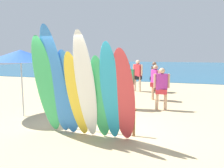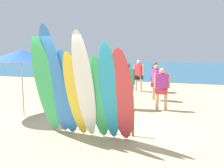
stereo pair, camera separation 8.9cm
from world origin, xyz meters
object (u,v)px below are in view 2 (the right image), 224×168
(surfboard_green_5, at_px, (99,99))
(beachgoer_midbeach, at_px, (155,75))
(beachgoer_strolling, at_px, (139,73))
(surfboard_red_7, at_px, (122,97))
(beachgoer_near_rack, at_px, (127,83))
(surfboard_yellow_3, at_px, (76,96))
(surfboard_rack, at_px, (91,112))
(beach_chair_red, at_px, (63,93))
(surfboard_blue_1, at_px, (55,82))
(beach_chair_blue, at_px, (63,99))
(surfboard_green_0, at_px, (46,87))
(surfboard_blue_2, at_px, (67,94))
(beach_umbrella, at_px, (21,56))
(surfboard_teal_6, at_px, (109,93))
(surfboard_white_4, at_px, (85,88))
(beachgoer_by_water, at_px, (162,86))
(beachgoer_photographing, at_px, (156,80))

(surfboard_green_5, xyz_separation_m, beachgoer_midbeach, (0.29, 7.49, -0.09))
(beachgoer_midbeach, xyz_separation_m, beachgoer_strolling, (-0.89, -0.13, 0.06))
(surfboard_red_7, relative_size, beachgoer_near_rack, 1.32)
(surfboard_yellow_3, xyz_separation_m, surfboard_green_5, (0.60, 0.05, -0.04))
(surfboard_rack, height_order, beach_chair_red, beach_chair_red)
(surfboard_yellow_3, bearing_deg, surfboard_blue_1, -172.54)
(beach_chair_blue, bearing_deg, surfboard_red_7, -24.58)
(surfboard_green_0, height_order, surfboard_blue_1, surfboard_blue_1)
(surfboard_blue_2, distance_m, surfboard_green_5, 0.88)
(surfboard_yellow_3, bearing_deg, beach_chair_blue, 131.70)
(surfboard_red_7, xyz_separation_m, beach_umbrella, (-3.84, 1.26, 0.91))
(surfboard_red_7, relative_size, beachgoer_midbeach, 1.40)
(surfboard_green_5, bearing_deg, beachgoer_strolling, 94.73)
(beachgoer_strolling, bearing_deg, surfboard_teal_6, 124.74)
(surfboard_white_4, xyz_separation_m, beach_umbrella, (-2.96, 1.40, 0.72))
(beachgoer_midbeach, xyz_separation_m, beach_chair_blue, (-2.63, -5.19, -0.52))
(surfboard_white_4, height_order, surfboard_teal_6, surfboard_white_4)
(surfboard_blue_1, bearing_deg, beach_chair_red, 119.39)
(surfboard_rack, xyz_separation_m, beachgoer_by_water, (1.54, 2.99, 0.36))
(beachgoer_midbeach, relative_size, beach_umbrella, 0.74)
(surfboard_yellow_3, relative_size, surfboard_red_7, 0.97)
(surfboard_green_0, bearing_deg, surfboard_yellow_3, -3.14)
(surfboard_teal_6, xyz_separation_m, surfboard_red_7, (0.30, 0.03, -0.07))
(surfboard_green_0, xyz_separation_m, surfboard_green_5, (1.43, 0.06, -0.23))
(surfboard_red_7, distance_m, beachgoer_near_rack, 3.38)
(surfboard_teal_6, height_order, beach_chair_blue, surfboard_teal_6)
(beachgoer_by_water, bearing_deg, beachgoer_strolling, 98.03)
(surfboard_blue_1, bearing_deg, beachgoer_by_water, 59.01)
(surfboard_rack, bearing_deg, surfboard_teal_6, -38.78)
(surfboard_rack, distance_m, surfboard_teal_6, 1.14)
(beachgoer_midbeach, bearing_deg, surfboard_blue_1, -176.80)
(surfboard_red_7, distance_m, beach_umbrella, 4.14)
(surfboard_red_7, xyz_separation_m, beachgoer_midbeach, (-0.29, 7.51, -0.17))
(surfboard_white_4, height_order, beachgoer_strolling, surfboard_white_4)
(surfboard_blue_1, relative_size, beachgoer_photographing, 1.80)
(beachgoer_near_rack, height_order, beach_chair_blue, beachgoer_near_rack)
(surfboard_teal_6, xyz_separation_m, beachgoer_near_rack, (-0.46, 3.32, -0.18))
(surfboard_blue_2, height_order, beachgoer_photographing, surfboard_blue_2)
(surfboard_blue_1, xyz_separation_m, beachgoer_strolling, (0.56, 7.43, -0.39))
(surfboard_blue_2, height_order, surfboard_yellow_3, surfboard_blue_2)
(beachgoer_near_rack, bearing_deg, surfboard_red_7, -120.46)
(surfboard_green_5, distance_m, beachgoer_midbeach, 7.49)
(beachgoer_by_water, xyz_separation_m, beach_chair_blue, (-3.43, -1.22, -0.48))
(beachgoer_photographing, bearing_deg, beachgoer_strolling, 167.06)
(surfboard_red_7, relative_size, beach_chair_blue, 2.82)
(surfboard_white_4, distance_m, beachgoer_midbeach, 7.68)
(beachgoer_midbeach, relative_size, beachgoer_near_rack, 0.94)
(surfboard_blue_1, xyz_separation_m, beach_umbrella, (-2.10, 1.31, 0.64))
(surfboard_rack, distance_m, surfboard_yellow_3, 0.80)
(surfboard_yellow_3, xyz_separation_m, surfboard_teal_6, (0.88, -0.01, 0.11))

